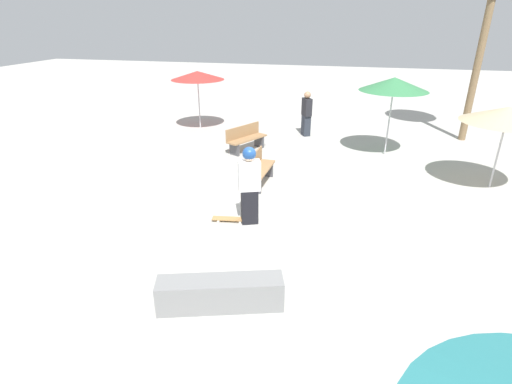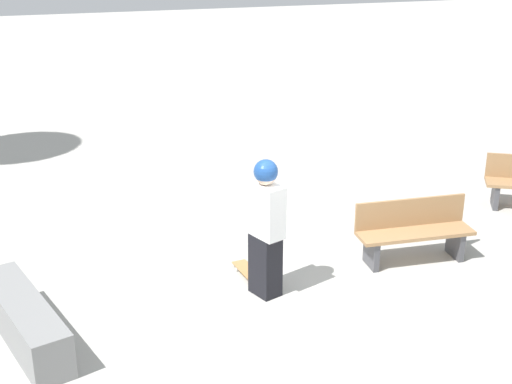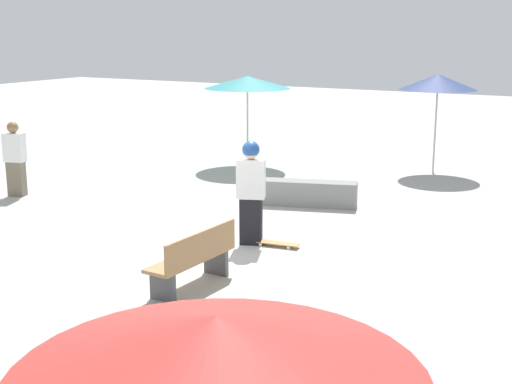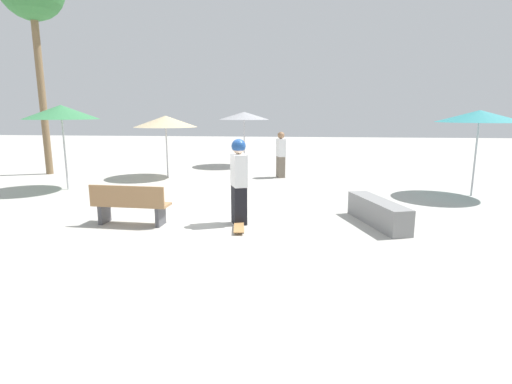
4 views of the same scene
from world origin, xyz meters
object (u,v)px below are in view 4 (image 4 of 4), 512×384
object	(u,v)px
bench_near	(130,205)
shade_umbrella_tan	(166,121)
skater_main	(239,179)
shade_umbrella_green	(61,112)
concrete_ledge	(378,212)
bystander_watching	(281,155)
shade_umbrella_teal	(480,116)
shade_umbrella_grey	(244,116)
skateboard	(239,227)

from	to	relation	value
bench_near	shade_umbrella_tan	xyz separation A→B (m)	(6.18, 1.26, 1.56)
skater_main	shade_umbrella_green	size ratio (longest dim) A/B	0.71
concrete_ledge	bystander_watching	size ratio (longest dim) A/B	1.24
shade_umbrella_tan	bystander_watching	bearing A→B (deg)	-85.02
shade_umbrella_teal	shade_umbrella_tan	xyz separation A→B (m)	(2.33, 9.54, -0.21)
shade_umbrella_grey	shade_umbrella_tan	bearing A→B (deg)	144.95
shade_umbrella_teal	shade_umbrella_tan	world-z (taller)	shade_umbrella_teal
bench_near	shade_umbrella_grey	bearing A→B (deg)	86.51
bench_near	shade_umbrella_grey	size ratio (longest dim) A/B	0.70
concrete_ledge	shade_umbrella_tan	size ratio (longest dim) A/B	0.91
shade_umbrella_tan	bench_near	bearing A→B (deg)	-168.46
shade_umbrella_grey	bystander_watching	size ratio (longest dim) A/B	1.43
shade_umbrella_green	bystander_watching	bearing A→B (deg)	-64.69
shade_umbrella_grey	shade_umbrella_tan	size ratio (longest dim) A/B	1.04
shade_umbrella_grey	bystander_watching	xyz separation A→B (m)	(-2.98, -1.72, -1.35)
concrete_ledge	shade_umbrella_grey	bearing A→B (deg)	24.22
shade_umbrella_grey	shade_umbrella_tan	world-z (taller)	shade_umbrella_grey
skater_main	shade_umbrella_grey	world-z (taller)	shade_umbrella_grey
skater_main	bench_near	distance (m)	2.31
bystander_watching	shade_umbrella_green	bearing A→B (deg)	97.18
skateboard	shade_umbrella_grey	world-z (taller)	shade_umbrella_grey
bystander_watching	skater_main	bearing A→B (deg)	156.50
bystander_watching	shade_umbrella_tan	bearing A→B (deg)	76.85
skater_main	shade_umbrella_green	distance (m)	6.72
shade_umbrella_tan	bystander_watching	xyz separation A→B (m)	(0.35, -4.07, -1.17)
shade_umbrella_grey	shade_umbrella_teal	bearing A→B (deg)	-128.21
shade_umbrella_grey	skateboard	bearing A→B (deg)	-172.90
skateboard	shade_umbrella_grey	distance (m)	9.94
shade_umbrella_tan	shade_umbrella_teal	bearing A→B (deg)	-103.71
skater_main	shade_umbrella_teal	distance (m)	7.12
skateboard	shade_umbrella_grey	xyz separation A→B (m)	(9.64, 1.20, 2.10)
shade_umbrella_tan	bystander_watching	world-z (taller)	shade_umbrella_tan
concrete_ledge	shade_umbrella_green	distance (m)	9.34
shade_umbrella_green	bystander_watching	distance (m)	7.15
skateboard	shade_umbrella_tan	size ratio (longest dim) A/B	0.37
skateboard	shade_umbrella_green	xyz separation A→B (m)	(3.67, 5.80, 2.25)
bench_near	shade_umbrella_teal	distance (m)	9.30
concrete_ledge	skater_main	bearing A→B (deg)	95.20
skater_main	shade_umbrella_green	world-z (taller)	shade_umbrella_green
shade_umbrella_grey	bystander_watching	distance (m)	3.70
skateboard	shade_umbrella_teal	world-z (taller)	shade_umbrella_teal
shade_umbrella_tan	shade_umbrella_green	bearing A→B (deg)	139.45
shade_umbrella_teal	shade_umbrella_tan	size ratio (longest dim) A/B	1.06
bystander_watching	shade_umbrella_grey	bearing A→B (deg)	11.87
bench_near	bystander_watching	xyz separation A→B (m)	(6.53, -2.80, 0.39)
shade_umbrella_grey	bystander_watching	bearing A→B (deg)	-150.00
skater_main	shade_umbrella_tan	world-z (taller)	shade_umbrella_tan
skater_main	concrete_ledge	bearing A→B (deg)	73.60
bench_near	shade_umbrella_teal	bearing A→B (deg)	27.93
skateboard	shade_umbrella_green	distance (m)	7.22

